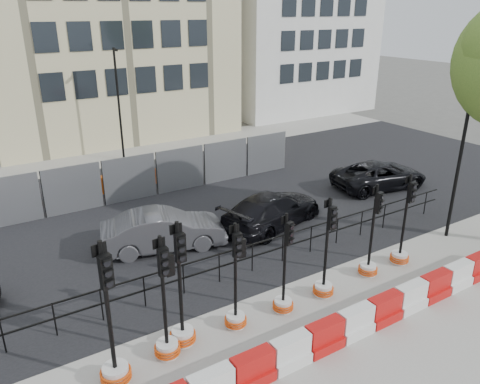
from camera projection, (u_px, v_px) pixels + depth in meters
ground at (274, 289)px, 14.04m from camera, size 120.00×120.00×0.00m
sidewalk_near at (344, 346)px, 11.66m from camera, size 40.00×6.00×0.02m
road at (176, 210)px, 19.56m from camera, size 40.00×14.00×0.03m
sidewalk_far at (110, 156)px, 26.67m from camera, size 40.00×4.00×0.02m
building_white at (288, 7)px, 36.84m from camera, size 12.00×9.06×16.00m
kerb_railing at (252, 253)px, 14.73m from camera, size 18.00×0.04×1.00m
heras_fencing at (140, 177)px, 21.20m from camera, size 14.33×1.72×2.00m
lamp_post_far at (119, 102)px, 24.93m from camera, size 0.12×0.56×6.00m
lamp_post_near at (462, 153)px, 16.14m from camera, size 0.12×0.56×6.00m
barrier_row at (340, 330)px, 11.69m from camera, size 14.65×0.50×0.80m
traffic_signal_a at (114, 356)px, 10.28m from camera, size 0.70×0.70×3.57m
traffic_signal_b at (167, 329)px, 11.07m from camera, size 0.64×0.64×3.24m
traffic_signal_c at (182, 320)px, 11.52m from camera, size 0.66×0.66×3.37m
traffic_signal_d at (236, 303)px, 12.14m from camera, size 0.60×0.60×3.02m
traffic_signal_e at (284, 292)px, 12.81m from camera, size 0.59×0.59×2.98m
traffic_signal_f at (325, 273)px, 13.48m from camera, size 0.61×0.61×3.11m
traffic_signal_g at (370, 257)px, 14.57m from camera, size 0.60×0.60×3.06m
traffic_signal_h at (401, 246)px, 15.25m from camera, size 0.62×0.62×3.13m
car_b at (164, 230)px, 16.19m from camera, size 3.58×4.98×1.40m
car_c at (272, 210)px, 17.91m from camera, size 4.33×5.62×1.34m
car_d at (379, 175)px, 21.76m from camera, size 3.43×5.16×1.26m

